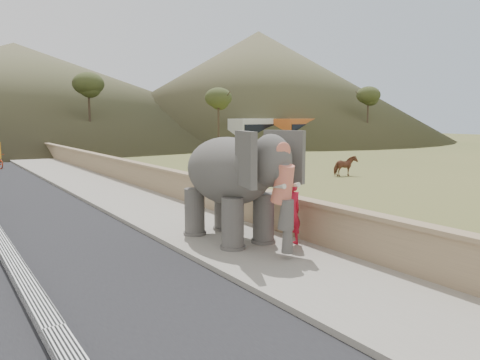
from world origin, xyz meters
name	(u,v)px	position (x,y,z in m)	size (l,w,h in m)	color
ground	(321,283)	(0.00, 0.00, 0.00)	(160.00, 160.00, 0.00)	olive
walkway	(136,203)	(0.00, 10.00, 0.07)	(3.00, 120.00, 0.15)	#9E9687
parapet	(176,187)	(1.65, 10.00, 0.55)	(0.30, 120.00, 1.10)	tan
cow	(345,166)	(12.93, 11.74, 0.57)	(0.62, 1.35, 1.14)	brown
distant_car	(224,142)	(18.97, 34.31, 0.72)	(1.70, 4.23, 1.44)	#B3B2BA
bus_white	(276,133)	(24.85, 33.32, 1.55)	(2.50, 11.00, 3.10)	silver
bus_orange	(311,133)	(29.06, 32.33, 1.55)	(2.50, 11.00, 3.10)	#C65C22
hill_right	(258,86)	(36.00, 52.00, 8.00)	(56.00, 56.00, 16.00)	brown
hill_far	(17,91)	(5.00, 70.00, 7.00)	(80.00, 80.00, 14.00)	brown
elephant_and_man	(229,186)	(0.02, 3.46, 1.53)	(2.33, 3.96, 2.79)	#605C57
trees	(8,107)	(-1.74, 28.52, 3.94)	(47.84, 43.82, 8.88)	#473828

